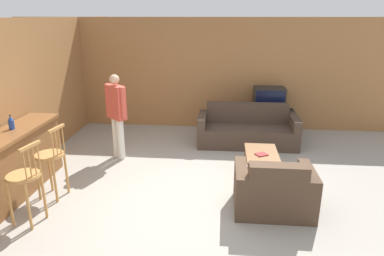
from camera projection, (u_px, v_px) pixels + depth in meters
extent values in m
plane|color=gray|center=(197.00, 199.00, 5.15)|extent=(24.00, 24.00, 0.00)
cube|color=#9E6B3D|center=(209.00, 74.00, 8.14)|extent=(9.40, 0.08, 2.60)
cube|color=#9E6B3D|center=(33.00, 92.00, 6.24)|extent=(0.08, 8.59, 2.60)
cube|color=brown|center=(0.00, 176.00, 4.85)|extent=(0.47, 2.77, 0.95)
cylinder|color=#B77F42|center=(23.00, 176.00, 4.38)|extent=(0.49, 0.49, 0.04)
cylinder|color=#B77F42|center=(26.00, 193.00, 4.66)|extent=(0.04, 0.04, 0.66)
cylinder|color=#B77F42|center=(10.00, 204.00, 4.40)|extent=(0.04, 0.04, 0.66)
cylinder|color=#B77F42|center=(44.00, 196.00, 4.58)|extent=(0.04, 0.04, 0.66)
cylinder|color=#B77F42|center=(28.00, 207.00, 4.32)|extent=(0.04, 0.04, 0.66)
cylinder|color=#B77F42|center=(39.00, 158.00, 4.38)|extent=(0.02, 0.02, 0.38)
cylinder|color=#B77F42|center=(34.00, 161.00, 4.30)|extent=(0.02, 0.02, 0.38)
cylinder|color=#B77F42|center=(30.00, 164.00, 4.23)|extent=(0.02, 0.02, 0.38)
cylinder|color=#B77F42|center=(25.00, 166.00, 4.15)|extent=(0.02, 0.02, 0.38)
cube|color=#B77F42|center=(30.00, 146.00, 4.20)|extent=(0.11, 0.35, 0.04)
cylinder|color=#B77F42|center=(49.00, 155.00, 5.03)|extent=(0.47, 0.47, 0.04)
cylinder|color=#B77F42|center=(50.00, 171.00, 5.31)|extent=(0.04, 0.04, 0.66)
cylinder|color=#B77F42|center=(38.00, 180.00, 5.04)|extent=(0.04, 0.04, 0.66)
cylinder|color=#B77F42|center=(66.00, 173.00, 5.24)|extent=(0.04, 0.04, 0.66)
cylinder|color=#B77F42|center=(55.00, 182.00, 4.98)|extent=(0.04, 0.04, 0.66)
cylinder|color=#B77F42|center=(63.00, 140.00, 5.04)|extent=(0.02, 0.02, 0.38)
cylinder|color=#B77F42|center=(60.00, 142.00, 4.96)|extent=(0.02, 0.02, 0.38)
cylinder|color=#B77F42|center=(56.00, 144.00, 4.89)|extent=(0.02, 0.02, 0.38)
cylinder|color=#B77F42|center=(53.00, 146.00, 4.81)|extent=(0.02, 0.02, 0.38)
cube|color=#B77F42|center=(56.00, 128.00, 4.86)|extent=(0.09, 0.35, 0.04)
cube|color=#423328|center=(247.00, 136.00, 7.26)|extent=(1.75, 0.83, 0.41)
cube|color=#423328|center=(247.00, 113.00, 7.42)|extent=(1.75, 0.22, 0.43)
cube|color=#423328|center=(202.00, 129.00, 7.30)|extent=(0.16, 0.83, 0.65)
cube|color=#423328|center=(293.00, 132.00, 7.14)|extent=(0.16, 0.83, 0.65)
cube|color=#4C3828|center=(273.00, 196.00, 4.83)|extent=(0.76, 0.79, 0.41)
cube|color=#4C3828|center=(278.00, 179.00, 4.43)|extent=(0.76, 0.22, 0.41)
cube|color=#4C3828|center=(307.00, 191.00, 4.75)|extent=(0.16, 0.79, 0.63)
cube|color=#4C3828|center=(240.00, 188.00, 4.83)|extent=(0.16, 0.79, 0.63)
cube|color=brown|center=(262.00, 154.00, 5.91)|extent=(0.55, 0.91, 0.04)
cube|color=brown|center=(249.00, 174.00, 5.59)|extent=(0.06, 0.06, 0.34)
cube|color=brown|center=(278.00, 175.00, 5.55)|extent=(0.06, 0.06, 0.34)
cube|color=brown|center=(246.00, 154.00, 6.38)|extent=(0.06, 0.06, 0.34)
cube|color=brown|center=(272.00, 155.00, 6.34)|extent=(0.06, 0.06, 0.34)
cube|color=black|center=(267.00, 122.00, 7.96)|extent=(1.20, 0.53, 0.55)
cube|color=black|center=(269.00, 99.00, 7.79)|extent=(0.69, 0.45, 0.54)
cube|color=black|center=(270.00, 101.00, 7.57)|extent=(0.62, 0.01, 0.47)
cylinder|color=#234293|center=(11.00, 125.00, 5.15)|extent=(0.08, 0.08, 0.15)
cone|color=#234293|center=(10.00, 118.00, 5.12)|extent=(0.07, 0.07, 0.06)
cylinder|color=black|center=(10.00, 115.00, 5.11)|extent=(0.03, 0.03, 0.02)
cube|color=maroon|center=(261.00, 154.00, 5.81)|extent=(0.24, 0.22, 0.02)
cylinder|color=silver|center=(116.00, 137.00, 6.59)|extent=(0.13, 0.13, 0.79)
cylinder|color=silver|center=(121.00, 139.00, 6.49)|extent=(0.13, 0.13, 0.79)
cube|color=#CC4C3D|center=(116.00, 102.00, 6.32)|extent=(0.44, 0.41, 0.63)
cylinder|color=#CC4C3D|center=(109.00, 99.00, 6.47)|extent=(0.09, 0.09, 0.58)
cylinder|color=#CC4C3D|center=(123.00, 103.00, 6.15)|extent=(0.09, 0.09, 0.58)
sphere|color=tan|center=(114.00, 79.00, 6.19)|extent=(0.18, 0.18, 0.18)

